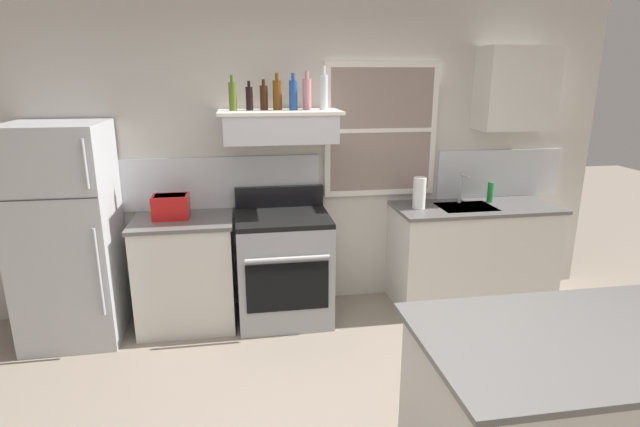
{
  "coord_description": "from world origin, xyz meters",
  "views": [
    {
      "loc": [
        -0.58,
        -2.03,
        2.02
      ],
      "look_at": [
        -0.05,
        1.2,
        1.1
      ],
      "focal_mm": 27.95,
      "sensor_mm": 36.0,
      "label": 1
    }
  ],
  "objects_px": {
    "refrigerator": "(67,234)",
    "bottle_clear_tall": "(324,92)",
    "bottle_rose_pink": "(307,94)",
    "bottle_olive_oil_square": "(233,96)",
    "kitchen_island": "(565,424)",
    "bottle_brown_stout": "(264,97)",
    "bottle_amber_wine": "(277,94)",
    "stove_range": "(284,266)",
    "bottle_balsamic_dark": "(249,98)",
    "bottle_blue_liqueur": "(293,95)",
    "dish_soap_bottle": "(490,192)",
    "paper_towel_roll": "(419,193)",
    "toaster": "(171,206)"
  },
  "relations": [
    {
      "from": "refrigerator",
      "to": "bottle_clear_tall",
      "type": "distance_m",
      "value": 2.26
    },
    {
      "from": "refrigerator",
      "to": "bottle_rose_pink",
      "type": "xyz_separation_m",
      "value": [
        1.88,
        0.16,
        1.03
      ]
    },
    {
      "from": "bottle_olive_oil_square",
      "to": "kitchen_island",
      "type": "bearing_deg",
      "value": -56.96
    },
    {
      "from": "bottle_brown_stout",
      "to": "bottle_amber_wine",
      "type": "xyz_separation_m",
      "value": [
        0.11,
        0.01,
        0.02
      ]
    },
    {
      "from": "bottle_amber_wine",
      "to": "stove_range",
      "type": "bearing_deg",
      "value": -87.16
    },
    {
      "from": "bottle_balsamic_dark",
      "to": "bottle_blue_liqueur",
      "type": "bearing_deg",
      "value": -3.21
    },
    {
      "from": "bottle_brown_stout",
      "to": "bottle_amber_wine",
      "type": "height_order",
      "value": "bottle_amber_wine"
    },
    {
      "from": "bottle_olive_oil_square",
      "to": "kitchen_island",
      "type": "distance_m",
      "value": 3.03
    },
    {
      "from": "stove_range",
      "to": "dish_soap_bottle",
      "type": "xyz_separation_m",
      "value": [
        1.88,
        0.14,
        0.54
      ]
    },
    {
      "from": "stove_range",
      "to": "dish_soap_bottle",
      "type": "bearing_deg",
      "value": 4.18
    },
    {
      "from": "bottle_clear_tall",
      "to": "kitchen_island",
      "type": "distance_m",
      "value": 2.75
    },
    {
      "from": "stove_range",
      "to": "bottle_clear_tall",
      "type": "height_order",
      "value": "bottle_clear_tall"
    },
    {
      "from": "bottle_olive_oil_square",
      "to": "dish_soap_bottle",
      "type": "height_order",
      "value": "bottle_olive_oil_square"
    },
    {
      "from": "stove_range",
      "to": "bottle_amber_wine",
      "type": "relative_size",
      "value": 3.84
    },
    {
      "from": "refrigerator",
      "to": "kitchen_island",
      "type": "relative_size",
      "value": 1.2
    },
    {
      "from": "bottle_rose_pink",
      "to": "paper_towel_roll",
      "type": "xyz_separation_m",
      "value": [
        0.95,
        -0.1,
        -0.83
      ]
    },
    {
      "from": "paper_towel_roll",
      "to": "bottle_brown_stout",
      "type": "bearing_deg",
      "value": 175.08
    },
    {
      "from": "bottle_balsamic_dark",
      "to": "paper_towel_roll",
      "type": "relative_size",
      "value": 0.83
    },
    {
      "from": "toaster",
      "to": "bottle_olive_oil_square",
      "type": "xyz_separation_m",
      "value": [
        0.52,
        0.04,
        0.85
      ]
    },
    {
      "from": "toaster",
      "to": "bottle_rose_pink",
      "type": "height_order",
      "value": "bottle_rose_pink"
    },
    {
      "from": "refrigerator",
      "to": "bottle_amber_wine",
      "type": "bearing_deg",
      "value": 6.23
    },
    {
      "from": "bottle_amber_wine",
      "to": "bottle_rose_pink",
      "type": "height_order",
      "value": "bottle_rose_pink"
    },
    {
      "from": "bottle_balsamic_dark",
      "to": "paper_towel_roll",
      "type": "distance_m",
      "value": 1.62
    },
    {
      "from": "bottle_brown_stout",
      "to": "bottle_blue_liqueur",
      "type": "bearing_deg",
      "value": -13.91
    },
    {
      "from": "bottle_olive_oil_square",
      "to": "dish_soap_bottle",
      "type": "relative_size",
      "value": 1.49
    },
    {
      "from": "bottle_clear_tall",
      "to": "paper_towel_roll",
      "type": "distance_m",
      "value": 1.18
    },
    {
      "from": "bottle_blue_liqueur",
      "to": "bottle_amber_wine",
      "type": "bearing_deg",
      "value": 151.73
    },
    {
      "from": "bottle_olive_oil_square",
      "to": "refrigerator",
      "type": "bearing_deg",
      "value": -174.6
    },
    {
      "from": "bottle_rose_pink",
      "to": "paper_towel_roll",
      "type": "distance_m",
      "value": 1.26
    },
    {
      "from": "bottle_rose_pink",
      "to": "bottle_amber_wine",
      "type": "bearing_deg",
      "value": 176.2
    },
    {
      "from": "dish_soap_bottle",
      "to": "kitchen_island",
      "type": "height_order",
      "value": "dish_soap_bottle"
    },
    {
      "from": "bottle_olive_oil_square",
      "to": "bottle_blue_liqueur",
      "type": "bearing_deg",
      "value": -0.88
    },
    {
      "from": "bottle_brown_stout",
      "to": "kitchen_island",
      "type": "distance_m",
      "value": 2.95
    },
    {
      "from": "refrigerator",
      "to": "bottle_olive_oil_square",
      "type": "height_order",
      "value": "bottle_olive_oil_square"
    },
    {
      "from": "stove_range",
      "to": "bottle_rose_pink",
      "type": "xyz_separation_m",
      "value": [
        0.23,
        0.14,
        1.41
      ]
    },
    {
      "from": "bottle_brown_stout",
      "to": "bottle_blue_liqueur",
      "type": "height_order",
      "value": "bottle_blue_liqueur"
    },
    {
      "from": "bottle_clear_tall",
      "to": "bottle_blue_liqueur",
      "type": "bearing_deg",
      "value": 176.07
    },
    {
      "from": "dish_soap_bottle",
      "to": "refrigerator",
      "type": "bearing_deg",
      "value": -177.4
    },
    {
      "from": "stove_range",
      "to": "bottle_amber_wine",
      "type": "xyz_separation_m",
      "value": [
        -0.01,
        0.16,
        1.4
      ]
    },
    {
      "from": "bottle_blue_liqueur",
      "to": "bottle_rose_pink",
      "type": "bearing_deg",
      "value": 22.97
    },
    {
      "from": "bottle_rose_pink",
      "to": "paper_towel_roll",
      "type": "bearing_deg",
      "value": -6.24
    },
    {
      "from": "bottle_amber_wine",
      "to": "bottle_blue_liqueur",
      "type": "bearing_deg",
      "value": -28.27
    },
    {
      "from": "bottle_olive_oil_square",
      "to": "bottle_brown_stout",
      "type": "bearing_deg",
      "value": 11.46
    },
    {
      "from": "refrigerator",
      "to": "bottle_brown_stout",
      "type": "height_order",
      "value": "bottle_brown_stout"
    },
    {
      "from": "refrigerator",
      "to": "bottle_rose_pink",
      "type": "height_order",
      "value": "bottle_rose_pink"
    },
    {
      "from": "toaster",
      "to": "bottle_rose_pink",
      "type": "relative_size",
      "value": 1.0
    },
    {
      "from": "refrigerator",
      "to": "bottle_blue_liqueur",
      "type": "height_order",
      "value": "bottle_blue_liqueur"
    },
    {
      "from": "bottle_brown_stout",
      "to": "kitchen_island",
      "type": "xyz_separation_m",
      "value": [
        1.22,
        -2.3,
        -1.39
      ]
    },
    {
      "from": "bottle_olive_oil_square",
      "to": "paper_towel_roll",
      "type": "relative_size",
      "value": 0.99
    },
    {
      "from": "refrigerator",
      "to": "bottle_olive_oil_square",
      "type": "xyz_separation_m",
      "value": [
        1.29,
        0.12,
        1.02
      ]
    }
  ]
}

